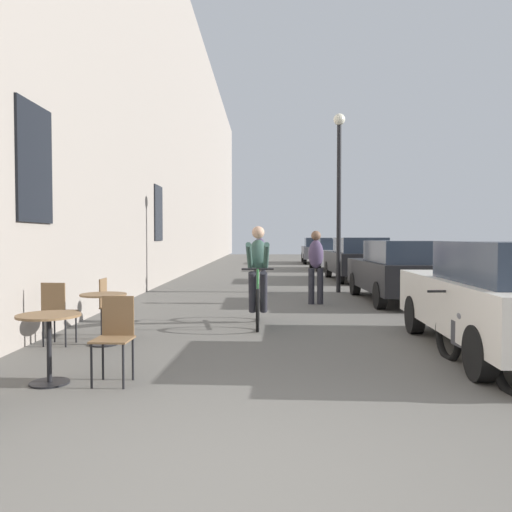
{
  "coord_description": "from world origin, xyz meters",
  "views": [
    {
      "loc": [
        0.12,
        -2.87,
        1.5
      ],
      "look_at": [
        -0.22,
        16.16,
        0.83
      ],
      "focal_mm": 35.93,
      "sensor_mm": 36.0,
      "label": 1
    }
  ],
  "objects_px": {
    "cafe_table_near": "(49,334)",
    "parked_car_second": "(400,270)",
    "parked_car_third": "(357,258)",
    "pedestrian_near": "(316,263)",
    "parked_car_nearest": "(506,297)",
    "parked_car_fourth": "(332,254)",
    "cyclist_on_bicycle": "(258,278)",
    "cafe_chair_near_toward_street": "(115,333)",
    "parked_car_fifth": "(318,250)",
    "cafe_chair_mid_toward_wall": "(57,309)",
    "cafe_table_mid": "(104,308)",
    "pedestrian_mid": "(260,257)",
    "cafe_chair_mid_toward_street": "(110,303)",
    "parked_motorcycle": "(477,338)",
    "street_lamp": "(339,179)"
  },
  "relations": [
    {
      "from": "pedestrian_mid",
      "to": "parked_car_second",
      "type": "distance_m",
      "value": 3.93
    },
    {
      "from": "cafe_table_near",
      "to": "parked_car_second",
      "type": "distance_m",
      "value": 8.72
    },
    {
      "from": "cafe_table_near",
      "to": "pedestrian_near",
      "type": "xyz_separation_m",
      "value": [
        3.37,
        6.42,
        0.42
      ]
    },
    {
      "from": "cafe_table_mid",
      "to": "pedestrian_near",
      "type": "relative_size",
      "value": 0.43
    },
    {
      "from": "cafe_table_near",
      "to": "parked_car_nearest",
      "type": "xyz_separation_m",
      "value": [
        5.29,
        1.37,
        0.24
      ]
    },
    {
      "from": "cafe_chair_near_toward_street",
      "to": "cafe_table_mid",
      "type": "height_order",
      "value": "cafe_chair_near_toward_street"
    },
    {
      "from": "cafe_chair_mid_toward_street",
      "to": "pedestrian_near",
      "type": "relative_size",
      "value": 0.53
    },
    {
      "from": "street_lamp",
      "to": "cafe_table_mid",
      "type": "bearing_deg",
      "value": -121.45
    },
    {
      "from": "parked_car_nearest",
      "to": "parked_car_fourth",
      "type": "distance_m",
      "value": 17.57
    },
    {
      "from": "parked_car_third",
      "to": "parked_car_fifth",
      "type": "height_order",
      "value": "parked_car_third"
    },
    {
      "from": "cafe_table_near",
      "to": "cafe_chair_near_toward_street",
      "type": "relative_size",
      "value": 0.81
    },
    {
      "from": "parked_car_third",
      "to": "parked_car_fifth",
      "type": "bearing_deg",
      "value": 90.59
    },
    {
      "from": "parked_car_nearest",
      "to": "cafe_chair_mid_toward_wall",
      "type": "bearing_deg",
      "value": 175.37
    },
    {
      "from": "cafe_table_near",
      "to": "parked_car_fourth",
      "type": "xyz_separation_m",
      "value": [
        5.34,
        18.93,
        0.24
      ]
    },
    {
      "from": "parked_car_fifth",
      "to": "parked_motorcycle",
      "type": "height_order",
      "value": "parked_car_fifth"
    },
    {
      "from": "cafe_chair_mid_toward_street",
      "to": "parked_car_second",
      "type": "xyz_separation_m",
      "value": [
        5.51,
        4.38,
        0.23
      ]
    },
    {
      "from": "cafe_chair_mid_toward_wall",
      "to": "parked_motorcycle",
      "type": "relative_size",
      "value": 0.41
    },
    {
      "from": "pedestrian_near",
      "to": "pedestrian_mid",
      "type": "xyz_separation_m",
      "value": [
        -1.3,
        2.53,
        0.03
      ]
    },
    {
      "from": "parked_car_fourth",
      "to": "parked_car_fifth",
      "type": "height_order",
      "value": "parked_car_fifth"
    },
    {
      "from": "pedestrian_mid",
      "to": "parked_motorcycle",
      "type": "xyz_separation_m",
      "value": [
        2.49,
        -8.49,
        -0.57
      ]
    },
    {
      "from": "cafe_chair_near_toward_street",
      "to": "cafe_table_near",
      "type": "bearing_deg",
      "value": -173.43
    },
    {
      "from": "parked_car_third",
      "to": "pedestrian_near",
      "type": "bearing_deg",
      "value": -108.11
    },
    {
      "from": "cafe_chair_mid_toward_wall",
      "to": "street_lamp",
      "type": "xyz_separation_m",
      "value": [
        4.92,
        7.09,
        2.59
      ]
    },
    {
      "from": "pedestrian_near",
      "to": "street_lamp",
      "type": "height_order",
      "value": "street_lamp"
    },
    {
      "from": "pedestrian_near",
      "to": "parked_car_nearest",
      "type": "bearing_deg",
      "value": -69.18
    },
    {
      "from": "street_lamp",
      "to": "parked_car_nearest",
      "type": "height_order",
      "value": "street_lamp"
    },
    {
      "from": "cafe_chair_near_toward_street",
      "to": "parked_car_second",
      "type": "height_order",
      "value": "parked_car_second"
    },
    {
      "from": "cyclist_on_bicycle",
      "to": "cafe_chair_near_toward_street",
      "type": "bearing_deg",
      "value": -111.71
    },
    {
      "from": "cyclist_on_bicycle",
      "to": "parked_motorcycle",
      "type": "xyz_separation_m",
      "value": [
        2.46,
        -3.22,
        -0.41
      ]
    },
    {
      "from": "pedestrian_mid",
      "to": "cafe_table_near",
      "type": "bearing_deg",
      "value": -103.01
    },
    {
      "from": "parked_car_fourth",
      "to": "parked_car_fifth",
      "type": "xyz_separation_m",
      "value": [
        -0.02,
        6.25,
        0.02
      ]
    },
    {
      "from": "cafe_table_near",
      "to": "cafe_table_mid",
      "type": "bearing_deg",
      "value": 91.44
    },
    {
      "from": "cafe_chair_mid_toward_wall",
      "to": "cafe_table_near",
      "type": "bearing_deg",
      "value": -69.95
    },
    {
      "from": "cyclist_on_bicycle",
      "to": "parked_car_second",
      "type": "relative_size",
      "value": 0.43
    },
    {
      "from": "cafe_chair_mid_toward_street",
      "to": "parked_car_third",
      "type": "bearing_deg",
      "value": 61.57
    },
    {
      "from": "pedestrian_mid",
      "to": "parked_car_fifth",
      "type": "distance_m",
      "value": 16.56
    },
    {
      "from": "pedestrian_mid",
      "to": "parked_motorcycle",
      "type": "distance_m",
      "value": 8.87
    },
    {
      "from": "parked_car_fifth",
      "to": "street_lamp",
      "type": "bearing_deg",
      "value": -93.79
    },
    {
      "from": "parked_car_fifth",
      "to": "cafe_chair_mid_toward_wall",
      "type": "bearing_deg",
      "value": -104.41
    },
    {
      "from": "cafe_chair_mid_toward_street",
      "to": "pedestrian_near",
      "type": "xyz_separation_m",
      "value": [
        3.5,
        3.94,
        0.42
      ]
    },
    {
      "from": "cafe_table_mid",
      "to": "parked_car_fifth",
      "type": "xyz_separation_m",
      "value": [
        5.37,
        23.26,
        0.26
      ]
    },
    {
      "from": "cafe_chair_mid_toward_street",
      "to": "cafe_chair_mid_toward_wall",
      "type": "bearing_deg",
      "value": -131.25
    },
    {
      "from": "parked_car_second",
      "to": "parked_motorcycle",
      "type": "xyz_separation_m",
      "value": [
        -0.82,
        -6.39,
        -0.34
      ]
    },
    {
      "from": "cafe_table_near",
      "to": "cafe_chair_near_toward_street",
      "type": "height_order",
      "value": "cafe_chair_near_toward_street"
    },
    {
      "from": "parked_car_fourth",
      "to": "cafe_chair_mid_toward_wall",
      "type": "bearing_deg",
      "value": -109.41
    },
    {
      "from": "street_lamp",
      "to": "parked_car_fifth",
      "type": "relative_size",
      "value": 1.14
    },
    {
      "from": "street_lamp",
      "to": "cafe_table_near",
      "type": "bearing_deg",
      "value": -115.39
    },
    {
      "from": "cafe_table_near",
      "to": "parked_car_nearest",
      "type": "distance_m",
      "value": 5.47
    },
    {
      "from": "parked_car_nearest",
      "to": "parked_car_third",
      "type": "height_order",
      "value": "parked_car_third"
    },
    {
      "from": "parked_car_fifth",
      "to": "cafe_chair_mid_toward_street",
      "type": "bearing_deg",
      "value": -103.49
    }
  ]
}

